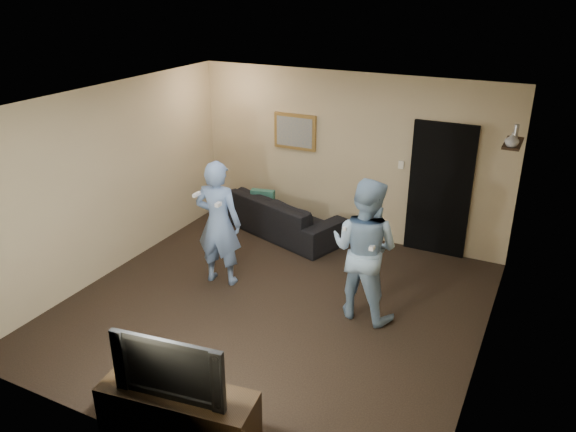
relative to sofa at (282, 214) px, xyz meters
The scene contains 19 objects.
ground 2.30m from the sofa, 65.59° to the right, with size 5.00×5.00×0.00m, color black.
ceiling 3.23m from the sofa, 65.59° to the right, with size 5.00×5.00×0.04m, color silver.
wall_back 1.43m from the sofa, 24.21° to the left, with size 5.00×0.04×2.60m, color tan.
wall_front 4.77m from the sofa, 78.37° to the right, with size 5.00×0.04×2.60m, color tan.
wall_left 2.78m from the sofa, 126.88° to the right, with size 0.04×5.00×2.60m, color tan.
wall_right 4.14m from the sofa, 31.10° to the right, with size 0.04×5.00×2.60m, color tan.
sofa is the anchor object (origin of this frame).
throw_pillow 0.38m from the sofa, behind, with size 0.39×0.12×0.39m, color #1A4E46.
painting_frame 1.34m from the sofa, 83.97° to the left, with size 0.72×0.05×0.57m, color olive.
painting_canvas 1.34m from the sofa, 83.53° to the left, with size 0.62×0.01×0.47m, color slate.
doorway 2.52m from the sofa, ahead, with size 0.90×0.06×2.00m, color black.
light_switch 2.08m from the sofa, 12.54° to the left, with size 0.08×0.02×0.12m, color silver.
wall_shelf 3.74m from the sofa, ahead, with size 0.20×0.60×0.03m, color black.
shelf_vase 3.81m from the sofa, ahead, with size 0.16×0.16×0.17m, color #9F9FA3.
shelf_figurine 3.78m from the sofa, ahead, with size 0.06×0.06×0.18m, color silver.
tv_console 4.54m from the sofa, 74.60° to the right, with size 1.43×0.46×0.51m, color black.
television 4.57m from the sofa, 74.60° to the right, with size 1.05×0.14×0.60m, color black.
wii_player_left 1.89m from the sofa, 90.36° to the right, with size 0.68×0.54×1.73m.
wii_player_right 2.69m from the sofa, 40.84° to the right, with size 0.93×0.77×1.77m.
Camera 1 is at (2.90, -5.39, 3.85)m, focal length 35.00 mm.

